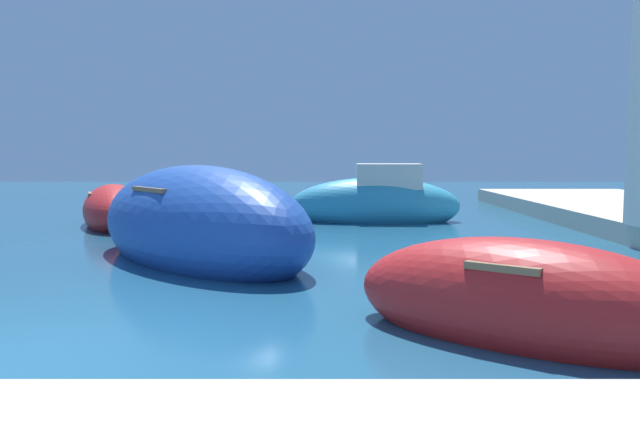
{
  "coord_description": "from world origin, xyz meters",
  "views": [
    {
      "loc": [
        3.17,
        -6.53,
        2.1
      ],
      "look_at": [
        3.16,
        9.47,
        0.46
      ],
      "focal_mm": 37.18,
      "sensor_mm": 36.0,
      "label": 1
    }
  ],
  "objects_px": {
    "moored_boat_1": "(114,211)",
    "moored_boat_6": "(376,203)",
    "moored_boat_4": "(522,303)",
    "moored_boat_0": "(200,227)"
  },
  "relations": [
    {
      "from": "moored_boat_0",
      "to": "moored_boat_6",
      "type": "bearing_deg",
      "value": 112.21
    },
    {
      "from": "moored_boat_1",
      "to": "moored_boat_4",
      "type": "bearing_deg",
      "value": 15.63
    },
    {
      "from": "moored_boat_4",
      "to": "moored_boat_0",
      "type": "bearing_deg",
      "value": 168.23
    },
    {
      "from": "moored_boat_0",
      "to": "moored_boat_1",
      "type": "relative_size",
      "value": 1.32
    },
    {
      "from": "moored_boat_1",
      "to": "moored_boat_6",
      "type": "height_order",
      "value": "moored_boat_6"
    },
    {
      "from": "moored_boat_6",
      "to": "moored_boat_1",
      "type": "bearing_deg",
      "value": 10.84
    },
    {
      "from": "moored_boat_0",
      "to": "moored_boat_4",
      "type": "distance_m",
      "value": 7.05
    },
    {
      "from": "moored_boat_0",
      "to": "moored_boat_6",
      "type": "distance_m",
      "value": 8.3
    },
    {
      "from": "moored_boat_1",
      "to": "moored_boat_0",
      "type": "bearing_deg",
      "value": 10.3
    },
    {
      "from": "moored_boat_1",
      "to": "moored_boat_4",
      "type": "height_order",
      "value": "moored_boat_1"
    }
  ]
}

